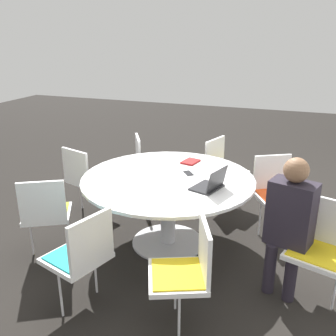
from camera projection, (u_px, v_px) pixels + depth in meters
name	position (u px, v px, depth m)	size (l,w,h in m)	color
ground_plane	(168.00, 243.00, 4.01)	(16.00, 16.00, 0.00)	black
conference_table	(168.00, 190.00, 3.80)	(1.74, 1.74, 0.75)	#B7B7BC
chair_0	(320.00, 243.00, 3.02)	(0.53, 0.55, 0.86)	silver
chair_1	(275.00, 189.00, 4.08)	(0.58, 0.59, 0.86)	silver
chair_2	(223.00, 167.00, 4.75)	(0.55, 0.54, 0.86)	silver
chair_3	(148.00, 162.00, 4.94)	(0.59, 0.58, 0.86)	silver
chair_4	(85.00, 175.00, 4.47)	(0.53, 0.55, 0.86)	silver
chair_5	(46.00, 210.00, 3.59)	(0.58, 0.59, 0.86)	silver
chair_6	(81.00, 253.00, 2.89)	(0.55, 0.53, 0.86)	silver
chair_7	(187.00, 268.00, 2.71)	(0.57, 0.56, 0.86)	silver
person_0	(290.00, 217.00, 3.03)	(0.33, 0.41, 1.21)	#231E28
laptop	(211.00, 184.00, 3.45)	(0.36, 0.32, 0.21)	#232326
spiral_notebook	(190.00, 162.00, 4.18)	(0.24, 0.19, 0.02)	maroon
cell_phone	(188.00, 173.00, 3.86)	(0.15, 0.14, 0.01)	black
handbag	(195.00, 183.00, 5.24)	(0.36, 0.16, 0.28)	#661E56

